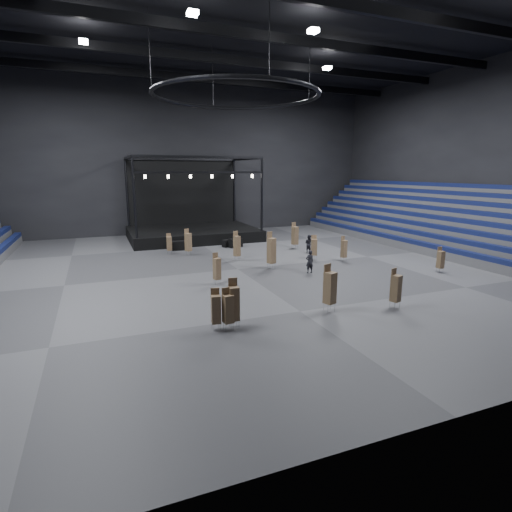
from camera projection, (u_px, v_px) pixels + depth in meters
name	position (u px, v px, depth m)	size (l,w,h in m)	color
floor	(238.00, 269.00, 31.67)	(50.00, 50.00, 0.00)	#434345
ceiling	(235.00, 20.00, 27.91)	(50.00, 42.00, 0.20)	black
wall_back	(181.00, 160.00, 48.86)	(50.00, 0.20, 18.00)	black
wall_front	(492.00, 119.00, 10.73)	(50.00, 0.20, 18.00)	black
wall_right	(479.00, 157.00, 38.88)	(0.20, 42.00, 18.00)	black
bleachers_right	(455.00, 232.00, 39.65)	(7.20, 40.00, 6.40)	#4A4A4C
stage	(191.00, 226.00, 46.11)	(14.00, 10.00, 9.20)	black
truss_ring	(236.00, 95.00, 28.96)	(12.30, 12.30, 5.15)	black
roof_girders	(235.00, 32.00, 28.08)	(49.00, 30.35, 0.70)	black
floodlights	(257.00, 22.00, 24.57)	(28.60, 16.60, 0.25)	white
flight_case_left	(179.00, 246.00, 39.19)	(1.36, 0.68, 0.91)	black
flight_case_mid	(228.00, 243.00, 40.94)	(1.11, 0.56, 0.74)	black
flight_case_right	(236.00, 243.00, 40.63)	(1.35, 0.67, 0.90)	black
chair_stack_0	(228.00, 308.00, 19.33)	(0.52, 0.52, 2.12)	silver
chair_stack_1	(344.00, 248.00, 34.19)	(0.48, 0.48, 2.20)	silver
chair_stack_2	(188.00, 242.00, 36.64)	(0.64, 0.64, 2.45)	silver
chair_stack_3	(169.00, 243.00, 37.13)	(0.44, 0.44, 1.95)	silver
chair_stack_4	(237.00, 246.00, 34.49)	(0.58, 0.58, 2.57)	silver
chair_stack_5	(217.00, 268.00, 27.20)	(0.53, 0.53, 2.21)	silver
chair_stack_6	(271.00, 250.00, 31.53)	(0.70, 0.70, 2.96)	silver
chair_stack_7	(441.00, 259.00, 30.36)	(0.44, 0.44, 2.00)	silver
chair_stack_8	(396.00, 288.00, 22.45)	(0.60, 0.60, 2.30)	silver
chair_stack_9	(234.00, 303.00, 19.61)	(0.50, 0.50, 2.52)	silver
chair_stack_10	(216.00, 309.00, 19.33)	(0.50, 0.50, 2.10)	silver
chair_stack_11	(295.00, 235.00, 39.75)	(0.64, 0.64, 2.64)	silver
chair_stack_12	(330.00, 287.00, 21.92)	(0.70, 0.70, 2.66)	silver
chair_stack_13	(314.00, 247.00, 34.79)	(0.64, 0.64, 2.17)	silver
man_center	(310.00, 262.00, 30.31)	(0.64, 0.42, 1.77)	black
crew_member	(309.00, 244.00, 37.77)	(0.84, 0.66, 1.73)	black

